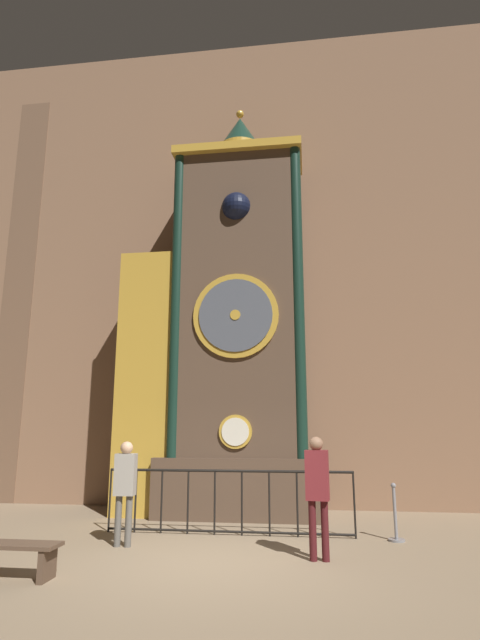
{
  "coord_description": "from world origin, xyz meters",
  "views": [
    {
      "loc": [
        1.41,
        -7.57,
        1.9
      ],
      "look_at": [
        -0.13,
        3.92,
        4.41
      ],
      "focal_mm": 28.0,
      "sensor_mm": 36.0,
      "label": 1
    }
  ],
  "objects_px": {
    "clock_tower": "(223,331)",
    "visitor_near": "(125,482)",
    "stanchion_post": "(396,522)",
    "visitor_far": "(317,485)",
    "visitor_bench": "(13,553)"
  },
  "relations": [
    {
      "from": "visitor_far",
      "to": "visitor_bench",
      "type": "xyz_separation_m",
      "value": [
        -3.95,
        -1.43,
        -0.75
      ]
    },
    {
      "from": "clock_tower",
      "to": "visitor_near",
      "type": "height_order",
      "value": "clock_tower"
    },
    {
      "from": "clock_tower",
      "to": "stanchion_post",
      "type": "bearing_deg",
      "value": -31.27
    },
    {
      "from": "visitor_far",
      "to": "stanchion_post",
      "type": "relative_size",
      "value": 1.85
    },
    {
      "from": "clock_tower",
      "to": "visitor_near",
      "type": "distance_m",
      "value": 4.54
    },
    {
      "from": "visitor_near",
      "to": "visitor_far",
      "type": "bearing_deg",
      "value": -13.0
    },
    {
      "from": "stanchion_post",
      "to": "clock_tower",
      "type": "bearing_deg",
      "value": 148.73
    },
    {
      "from": "visitor_near",
      "to": "visitor_bench",
      "type": "relative_size",
      "value": 1.38
    },
    {
      "from": "visitor_far",
      "to": "clock_tower",
      "type": "bearing_deg",
      "value": 127.19
    },
    {
      "from": "visitor_far",
      "to": "visitor_bench",
      "type": "distance_m",
      "value": 4.26
    },
    {
      "from": "clock_tower",
      "to": "stanchion_post",
      "type": "xyz_separation_m",
      "value": [
        3.39,
        -2.06,
        -3.85
      ]
    },
    {
      "from": "visitor_far",
      "to": "stanchion_post",
      "type": "xyz_separation_m",
      "value": [
        1.34,
        1.51,
        -0.76
      ]
    },
    {
      "from": "visitor_near",
      "to": "visitor_bench",
      "type": "height_order",
      "value": "visitor_near"
    },
    {
      "from": "visitor_near",
      "to": "visitor_bench",
      "type": "distance_m",
      "value": 2.17
    },
    {
      "from": "visitor_near",
      "to": "visitor_far",
      "type": "height_order",
      "value": "visitor_far"
    }
  ]
}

